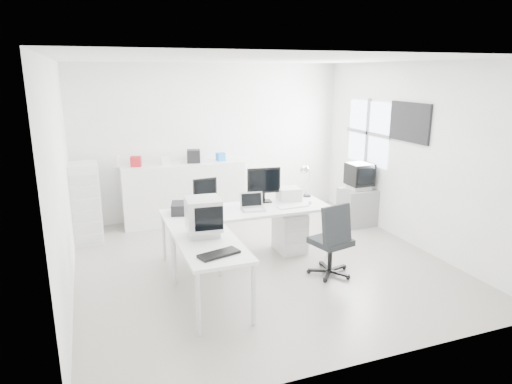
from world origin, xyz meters
name	(u,v)px	position (x,y,z in m)	size (l,w,h in m)	color
floor	(261,263)	(0.00, 0.00, 0.00)	(5.00, 5.00, 0.01)	beige
ceiling	(261,59)	(0.00, 0.00, 2.80)	(5.00, 5.00, 0.01)	white
back_wall	(213,141)	(0.00, 2.50, 1.40)	(5.00, 0.02, 2.80)	white
left_wall	(61,182)	(-2.50, 0.00, 1.40)	(0.02, 5.00, 2.80)	white
right_wall	(413,155)	(2.50, 0.00, 1.40)	(0.02, 5.00, 2.80)	white
window	(368,133)	(2.48, 1.20, 1.60)	(0.02, 1.20, 1.10)	white
wall_picture	(410,122)	(2.47, 0.10, 1.90)	(0.04, 0.90, 0.60)	black
main_desk	(247,233)	(-0.11, 0.25, 0.38)	(2.40, 0.80, 0.75)	silver
side_desk	(210,273)	(-0.96, -0.85, 0.38)	(0.70, 1.40, 0.75)	silver
drawer_pedestal	(290,232)	(0.59, 0.30, 0.30)	(0.40, 0.50, 0.60)	silver
inkjet_printer	(187,208)	(-0.96, 0.35, 0.82)	(0.42, 0.33, 0.15)	black
lcd_monitor_small	(205,193)	(-0.66, 0.50, 0.97)	(0.35, 0.20, 0.44)	black
lcd_monitor_large	(264,185)	(0.24, 0.50, 1.01)	(0.50, 0.20, 0.52)	black
laptop	(253,204)	(-0.06, 0.15, 0.85)	(0.29, 0.30, 0.20)	#B7B7BA
white_keyboard	(293,206)	(0.54, 0.10, 0.76)	(0.46, 0.14, 0.02)	silver
white_mouse	(310,202)	(0.84, 0.15, 0.78)	(0.06, 0.06, 0.06)	silver
laser_printer	(289,194)	(0.64, 0.47, 0.85)	(0.33, 0.29, 0.19)	silver
desk_lamp	(307,180)	(0.99, 0.55, 1.01)	(0.18, 0.18, 0.53)	silver
crt_monitor	(203,218)	(-0.96, -0.60, 0.97)	(0.39, 0.39, 0.45)	#B7B7BA
black_keyboard	(219,254)	(-0.96, -1.25, 0.77)	(0.45, 0.18, 0.03)	black
office_chair	(331,238)	(0.74, -0.67, 0.52)	(0.60, 0.60, 1.04)	#25282A
tv_cabinet	(358,207)	(2.22, 0.99, 0.33)	(0.60, 0.49, 0.65)	gray
crt_tv	(359,177)	(2.22, 0.99, 0.88)	(0.50, 0.48, 0.45)	black
sideboard	(184,193)	(-0.63, 2.24, 0.54)	(2.16, 0.54, 1.08)	silver
clutter_box_a	(136,161)	(-1.43, 2.24, 1.16)	(0.17, 0.15, 0.17)	#AD1821
clutter_box_b	(165,160)	(-0.93, 2.24, 1.15)	(0.15, 0.13, 0.15)	silver
clutter_box_c	(193,156)	(-0.43, 2.24, 1.19)	(0.23, 0.21, 0.23)	black
clutter_box_d	(221,157)	(0.07, 2.24, 1.15)	(0.14, 0.13, 0.14)	blue
clutter_bottle	(117,161)	(-1.73, 2.28, 1.19)	(0.07, 0.07, 0.22)	silver
filing_cabinet	(86,203)	(-2.28, 1.79, 0.64)	(0.45, 0.53, 1.28)	silver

